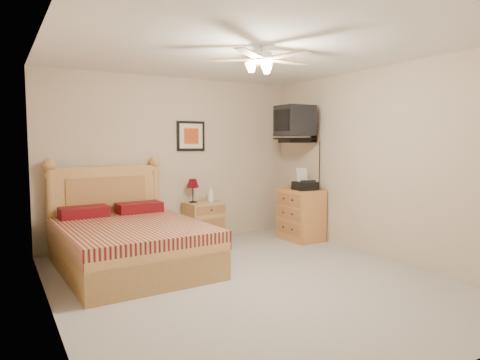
% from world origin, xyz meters
% --- Properties ---
extents(floor, '(4.50, 4.50, 0.00)m').
position_xyz_m(floor, '(0.00, 0.00, 0.00)').
color(floor, '#9A948B').
rests_on(floor, ground).
extents(ceiling, '(4.00, 4.50, 0.04)m').
position_xyz_m(ceiling, '(0.00, 0.00, 2.50)').
color(ceiling, white).
rests_on(ceiling, ground).
extents(wall_back, '(4.00, 0.04, 2.50)m').
position_xyz_m(wall_back, '(0.00, 2.25, 1.25)').
color(wall_back, '#BFA98D').
rests_on(wall_back, ground).
extents(wall_front, '(4.00, 0.04, 2.50)m').
position_xyz_m(wall_front, '(0.00, -2.25, 1.25)').
color(wall_front, '#BFA98D').
rests_on(wall_front, ground).
extents(wall_left, '(0.04, 4.50, 2.50)m').
position_xyz_m(wall_left, '(-2.00, 0.00, 1.25)').
color(wall_left, '#BFA98D').
rests_on(wall_left, ground).
extents(wall_right, '(0.04, 4.50, 2.50)m').
position_xyz_m(wall_right, '(2.00, 0.00, 1.25)').
color(wall_right, '#BFA98D').
rests_on(wall_right, ground).
extents(bed, '(1.65, 2.11, 1.32)m').
position_xyz_m(bed, '(-1.00, 1.12, 0.66)').
color(bed, '#B87A42').
rests_on(bed, ground).
extents(nightstand, '(0.60, 0.47, 0.61)m').
position_xyz_m(nightstand, '(0.38, 2.00, 0.30)').
color(nightstand, '#B0874E').
rests_on(nightstand, ground).
extents(table_lamp, '(0.21, 0.21, 0.36)m').
position_xyz_m(table_lamp, '(0.23, 2.07, 0.79)').
color(table_lamp, '#5B0611').
rests_on(table_lamp, nightstand).
extents(lotion_bottle, '(0.12, 0.12, 0.25)m').
position_xyz_m(lotion_bottle, '(0.48, 1.97, 0.73)').
color(lotion_bottle, silver).
rests_on(lotion_bottle, nightstand).
extents(framed_picture, '(0.46, 0.04, 0.46)m').
position_xyz_m(framed_picture, '(0.27, 2.23, 1.62)').
color(framed_picture, black).
rests_on(framed_picture, wall_back).
extents(dresser, '(0.47, 0.68, 0.80)m').
position_xyz_m(dresser, '(1.73, 1.33, 0.40)').
color(dresser, '#B46F37').
rests_on(dresser, ground).
extents(fax_machine, '(0.37, 0.38, 0.33)m').
position_xyz_m(fax_machine, '(1.72, 1.23, 0.96)').
color(fax_machine, black).
rests_on(fax_machine, dresser).
extents(magazine_lower, '(0.25, 0.31, 0.03)m').
position_xyz_m(magazine_lower, '(1.74, 1.56, 0.81)').
color(magazine_lower, beige).
rests_on(magazine_lower, dresser).
extents(magazine_upper, '(0.18, 0.25, 0.02)m').
position_xyz_m(magazine_upper, '(1.73, 1.59, 0.83)').
color(magazine_upper, tan).
rests_on(magazine_upper, magazine_lower).
extents(wall_tv, '(0.56, 0.46, 0.58)m').
position_xyz_m(wall_tv, '(1.75, 1.34, 1.81)').
color(wall_tv, black).
rests_on(wall_tv, wall_right).
extents(ceiling_fan, '(1.14, 1.14, 0.28)m').
position_xyz_m(ceiling_fan, '(0.00, -0.20, 2.36)').
color(ceiling_fan, silver).
rests_on(ceiling_fan, ceiling).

